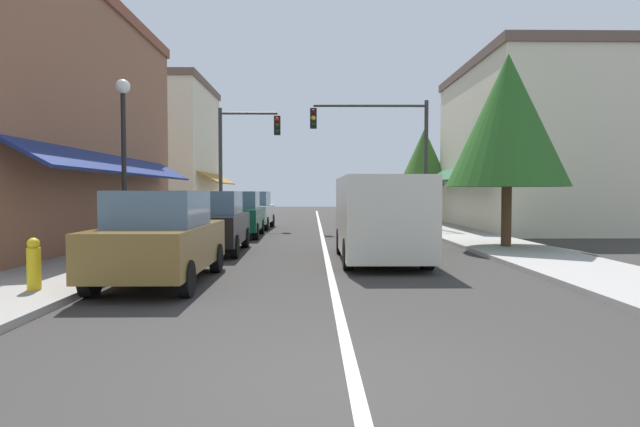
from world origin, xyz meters
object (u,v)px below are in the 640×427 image
Objects in this scene: traffic_signal_mast_arm at (386,141)px; parked_car_third_left at (238,214)px; parked_car_second_left at (212,222)px; traffic_signal_left_corner at (240,149)px; van_in_lane at (379,216)px; parked_car_far_left at (253,210)px; tree_right_far at (424,158)px; parked_car_nearest_left at (161,238)px; fire_hydrant at (34,264)px; tree_right_near at (508,121)px; street_lamp_left_near at (124,138)px.

parked_car_third_left is at bearing -150.93° from traffic_signal_mast_arm.
parked_car_second_left is 10.64m from traffic_signal_left_corner.
van_in_lane is at bearing -98.94° from traffic_signal_mast_arm.
parked_car_far_left is 10.77m from tree_right_far.
traffic_signal_mast_arm reaches higher than parked_car_nearest_left.
traffic_signal_left_corner is at bearing -154.96° from tree_right_far.
tree_right_far is at bearing 65.26° from parked_car_nearest_left.
parked_car_second_left is at bearing -91.11° from parked_car_third_left.
parked_car_second_left is 5.31m from parked_car_third_left.
traffic_signal_mast_arm is 6.78× the size of fire_hydrant.
traffic_signal_mast_arm is 8.59m from tree_right_near.
parked_car_second_left is 4.93m from van_in_lane.
fire_hydrant is at bearing -106.66° from parked_car_second_left.
parked_car_nearest_left is at bearing -114.19° from traffic_signal_mast_arm.
tree_right_far reaches higher than parked_car_far_left.
parked_car_nearest_left is 0.70× the size of traffic_signal_mast_arm.
parked_car_second_left is 1.00× the size of parked_car_far_left.
tree_right_far is (9.23, 4.79, 2.81)m from parked_car_far_left.
van_in_lane is (4.54, -11.86, 0.27)m from parked_car_far_left.
parked_car_nearest_left and parked_car_second_left have the same top height.
traffic_signal_left_corner is at bearing 133.90° from tree_right_near.
tree_right_far is at bearing 62.55° from fire_hydrant.
parked_car_far_left is at bearing 80.81° from street_lamp_left_near.
street_lamp_left_near is 0.86× the size of tree_right_far.
tree_right_near is at bearing -46.17° from parked_car_far_left.
parked_car_nearest_left is 10.42m from parked_car_third_left.
traffic_signal_left_corner is (-0.59, 4.91, 2.91)m from parked_car_third_left.
street_lamp_left_near is at bearing 91.59° from fire_hydrant.
street_lamp_left_near is at bearing -106.11° from parked_car_third_left.
parked_car_third_left is 4.71m from parked_car_far_left.
fire_hydrant is at bearing -94.00° from traffic_signal_left_corner.
traffic_signal_mast_arm reaches higher than street_lamp_left_near.
tree_right_near is (8.68, -9.46, 2.99)m from parked_car_far_left.
traffic_signal_left_corner is 6.62× the size of fire_hydrant.
van_in_lane is 7.79m from fire_hydrant.
street_lamp_left_near is (-1.89, -1.74, 2.22)m from parked_car_second_left.
tree_right_near reaches higher than street_lamp_left_near.
traffic_signal_mast_arm is 1.01× the size of tree_right_near.
traffic_signal_mast_arm is at bearing -11.89° from traffic_signal_left_corner.
traffic_signal_mast_arm reaches higher than van_in_lane.
parked_car_second_left is 6.61m from fire_hydrant.
fire_hydrant is (-10.45, -6.92, -3.32)m from tree_right_near.
parked_car_far_left is (0.02, 10.02, 0.00)m from parked_car_second_left.
traffic_signal_left_corner is at bearing 92.37° from parked_car_nearest_left.
fire_hydrant is at bearing -99.74° from parked_car_third_left.
parked_car_far_left is 0.70× the size of traffic_signal_mast_arm.
traffic_signal_left_corner is 16.94m from fire_hydrant.
street_lamp_left_near is at bearing -127.65° from traffic_signal_mast_arm.
parked_car_nearest_left is at bearing -114.91° from tree_right_far.
fire_hydrant is at bearing -88.41° from street_lamp_left_near.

